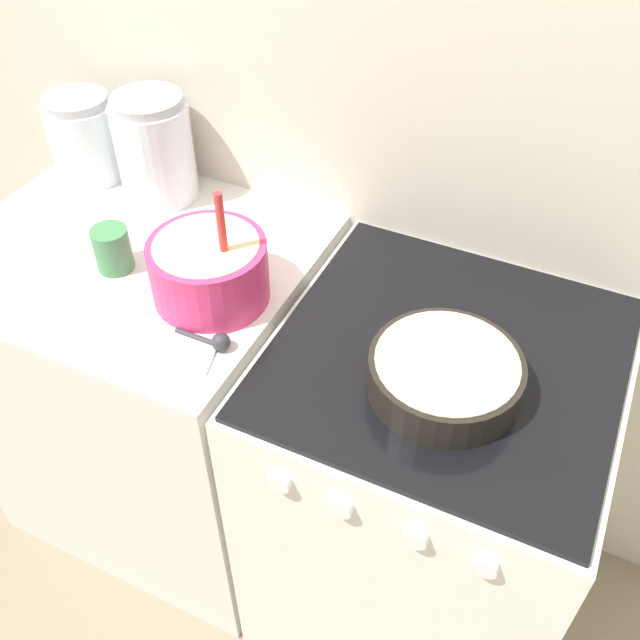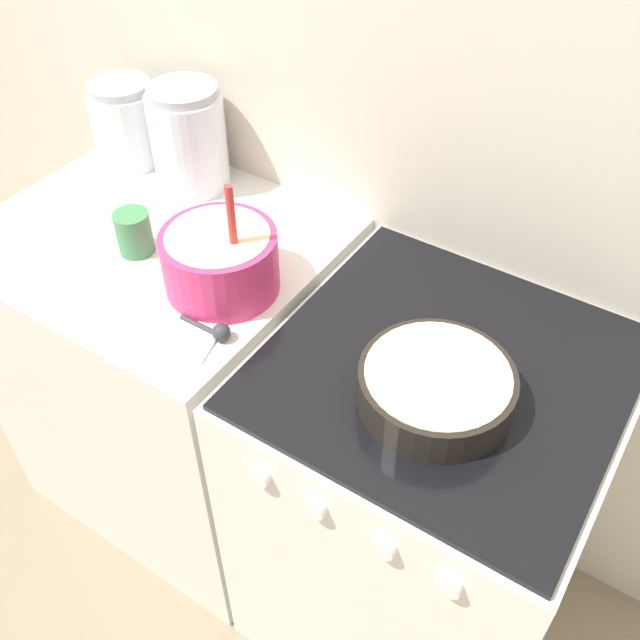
{
  "view_description": "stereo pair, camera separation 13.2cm",
  "coord_description": "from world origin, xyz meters",
  "px_view_note": "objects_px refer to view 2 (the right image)",
  "views": [
    {
      "loc": [
        0.52,
        -0.6,
        1.86
      ],
      "look_at": [
        0.11,
        0.26,
        0.95
      ],
      "focal_mm": 40.0,
      "sensor_mm": 36.0,
      "label": 1
    },
    {
      "loc": [
        0.63,
        -0.54,
        1.86
      ],
      "look_at": [
        0.11,
        0.26,
        0.95
      ],
      "focal_mm": 40.0,
      "sensor_mm": 36.0,
      "label": 2
    }
  ],
  "objects_px": {
    "baking_pan": "(436,386)",
    "tin_can": "(134,233)",
    "mixing_bowl": "(220,258)",
    "storage_jar_left": "(127,128)",
    "stove": "(422,503)",
    "storage_jar_middle": "(190,144)"
  },
  "relations": [
    {
      "from": "tin_can",
      "to": "stove",
      "type": "bearing_deg",
      "value": 4.42
    },
    {
      "from": "storage_jar_middle",
      "to": "tin_can",
      "type": "relative_size",
      "value": 2.59
    },
    {
      "from": "storage_jar_middle",
      "to": "stove",
      "type": "bearing_deg",
      "value": -15.54
    },
    {
      "from": "baking_pan",
      "to": "storage_jar_middle",
      "type": "xyz_separation_m",
      "value": [
        -0.8,
        0.3,
        0.07
      ]
    },
    {
      "from": "stove",
      "to": "mixing_bowl",
      "type": "bearing_deg",
      "value": -174.39
    },
    {
      "from": "mixing_bowl",
      "to": "tin_can",
      "type": "xyz_separation_m",
      "value": [
        -0.23,
        -0.01,
        -0.03
      ]
    },
    {
      "from": "stove",
      "to": "storage_jar_middle",
      "type": "bearing_deg",
      "value": 164.46
    },
    {
      "from": "stove",
      "to": "tin_can",
      "type": "distance_m",
      "value": 0.87
    },
    {
      "from": "storage_jar_left",
      "to": "storage_jar_middle",
      "type": "bearing_deg",
      "value": 0.0
    },
    {
      "from": "tin_can",
      "to": "mixing_bowl",
      "type": "bearing_deg",
      "value": 1.94
    },
    {
      "from": "mixing_bowl",
      "to": "tin_can",
      "type": "height_order",
      "value": "mixing_bowl"
    },
    {
      "from": "mixing_bowl",
      "to": "storage_jar_left",
      "type": "relative_size",
      "value": 1.25
    },
    {
      "from": "storage_jar_left",
      "to": "tin_can",
      "type": "relative_size",
      "value": 2.14
    },
    {
      "from": "stove",
      "to": "storage_jar_middle",
      "type": "distance_m",
      "value": 0.99
    },
    {
      "from": "baking_pan",
      "to": "tin_can",
      "type": "distance_m",
      "value": 0.73
    },
    {
      "from": "mixing_bowl",
      "to": "storage_jar_left",
      "type": "xyz_separation_m",
      "value": [
        -0.51,
        0.27,
        0.01
      ]
    },
    {
      "from": "baking_pan",
      "to": "storage_jar_left",
      "type": "xyz_separation_m",
      "value": [
        -1.01,
        0.3,
        0.05
      ]
    },
    {
      "from": "storage_jar_middle",
      "to": "tin_can",
      "type": "height_order",
      "value": "storage_jar_middle"
    },
    {
      "from": "baking_pan",
      "to": "tin_can",
      "type": "xyz_separation_m",
      "value": [
        -0.73,
        0.03,
        0.01
      ]
    },
    {
      "from": "storage_jar_left",
      "to": "tin_can",
      "type": "xyz_separation_m",
      "value": [
        0.28,
        -0.27,
        -0.04
      ]
    },
    {
      "from": "mixing_bowl",
      "to": "baking_pan",
      "type": "distance_m",
      "value": 0.5
    },
    {
      "from": "stove",
      "to": "mixing_bowl",
      "type": "relative_size",
      "value": 3.51
    }
  ]
}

